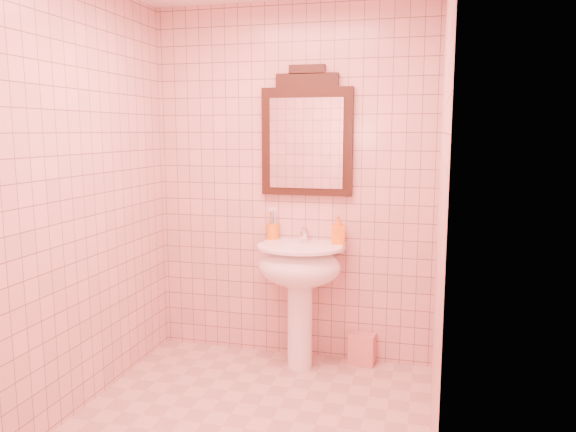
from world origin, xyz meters
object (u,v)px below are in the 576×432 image
(pedestal_sink, at_px, (300,275))
(mirror, at_px, (307,136))
(soap_dispenser, at_px, (338,230))
(toothbrush_cup, at_px, (273,231))
(towel, at_px, (362,349))

(pedestal_sink, distance_m, mirror, 0.95)
(soap_dispenser, bearing_deg, toothbrush_cup, 165.22)
(pedestal_sink, height_order, toothbrush_cup, toothbrush_cup)
(pedestal_sink, xyz_separation_m, toothbrush_cup, (-0.24, 0.17, 0.26))
(pedestal_sink, bearing_deg, soap_dispenser, 28.36)
(towel, bearing_deg, soap_dispenser, -167.08)
(toothbrush_cup, height_order, soap_dispenser, toothbrush_cup)
(mirror, distance_m, toothbrush_cup, 0.71)
(toothbrush_cup, distance_m, towel, 1.04)
(mirror, height_order, towel, mirror)
(toothbrush_cup, xyz_separation_m, towel, (0.65, -0.01, -0.81))
(mirror, bearing_deg, soap_dispenser, -16.88)
(pedestal_sink, xyz_separation_m, towel, (0.41, 0.17, -0.55))
(mirror, height_order, toothbrush_cup, mirror)
(pedestal_sink, relative_size, mirror, 0.98)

